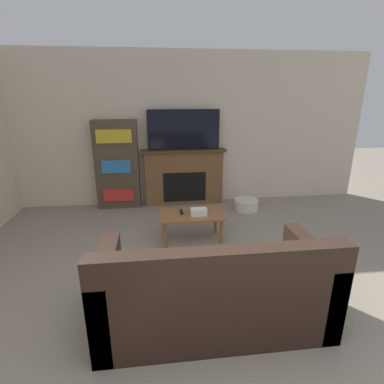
{
  "coord_description": "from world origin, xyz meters",
  "views": [
    {
      "loc": [
        -0.48,
        -1.46,
        1.99
      ],
      "look_at": [
        0.0,
        2.51,
        0.67
      ],
      "focal_mm": 28.0,
      "sensor_mm": 36.0,
      "label": 1
    }
  ],
  "objects_px": {
    "coffee_table": "(192,218)",
    "couch": "(213,293)",
    "fireplace": "(184,177)",
    "tv": "(184,130)",
    "storage_basket": "(246,205)",
    "bookshelf": "(117,165)"
  },
  "relations": [
    {
      "from": "coffee_table",
      "to": "fireplace",
      "type": "bearing_deg",
      "value": 88.51
    },
    {
      "from": "fireplace",
      "to": "tv",
      "type": "distance_m",
      "value": 0.86
    },
    {
      "from": "couch",
      "to": "bookshelf",
      "type": "xyz_separation_m",
      "value": [
        -1.14,
        3.11,
        0.48
      ]
    },
    {
      "from": "fireplace",
      "to": "couch",
      "type": "relative_size",
      "value": 0.76
    },
    {
      "from": "tv",
      "to": "storage_basket",
      "type": "height_order",
      "value": "tv"
    },
    {
      "from": "coffee_table",
      "to": "tv",
      "type": "bearing_deg",
      "value": 88.49
    },
    {
      "from": "bookshelf",
      "to": "storage_basket",
      "type": "relative_size",
      "value": 3.67
    },
    {
      "from": "tv",
      "to": "couch",
      "type": "height_order",
      "value": "tv"
    },
    {
      "from": "coffee_table",
      "to": "couch",
      "type": "bearing_deg",
      "value": -90.29
    },
    {
      "from": "fireplace",
      "to": "bookshelf",
      "type": "bearing_deg",
      "value": -178.94
    },
    {
      "from": "coffee_table",
      "to": "bookshelf",
      "type": "xyz_separation_m",
      "value": [
        -1.15,
        1.5,
        0.43
      ]
    },
    {
      "from": "couch",
      "to": "coffee_table",
      "type": "height_order",
      "value": "couch"
    },
    {
      "from": "coffee_table",
      "to": "bookshelf",
      "type": "height_order",
      "value": "bookshelf"
    },
    {
      "from": "fireplace",
      "to": "coffee_table",
      "type": "distance_m",
      "value": 1.53
    },
    {
      "from": "bookshelf",
      "to": "storage_basket",
      "type": "height_order",
      "value": "bookshelf"
    },
    {
      "from": "tv",
      "to": "couch",
      "type": "relative_size",
      "value": 0.64
    },
    {
      "from": "couch",
      "to": "coffee_table",
      "type": "distance_m",
      "value": 1.61
    },
    {
      "from": "storage_basket",
      "to": "fireplace",
      "type": "bearing_deg",
      "value": 156.22
    },
    {
      "from": "tv",
      "to": "couch",
      "type": "xyz_separation_m",
      "value": [
        -0.05,
        -3.11,
        -1.07
      ]
    },
    {
      "from": "couch",
      "to": "storage_basket",
      "type": "height_order",
      "value": "couch"
    },
    {
      "from": "bookshelf",
      "to": "storage_basket",
      "type": "xyz_separation_m",
      "value": [
        2.26,
        -0.45,
        -0.69
      ]
    },
    {
      "from": "coffee_table",
      "to": "bookshelf",
      "type": "distance_m",
      "value": 1.94
    }
  ]
}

